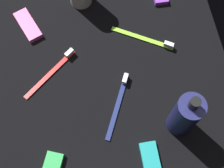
# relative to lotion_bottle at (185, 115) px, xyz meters

# --- Properties ---
(ground_plane) EXTENTS (0.84, 0.64, 0.01)m
(ground_plane) POSITION_rel_lotion_bottle_xyz_m (-0.12, -0.15, -0.08)
(ground_plane) COLOR black
(lotion_bottle) EXTENTS (0.06, 0.06, 0.18)m
(lotion_bottle) POSITION_rel_lotion_bottle_xyz_m (0.00, 0.00, 0.00)
(lotion_bottle) COLOR #1C1E4E
(lotion_bottle) RESTS_ON ground_plane
(toothbrush_lime) EXTENTS (0.10, 0.16, 0.02)m
(toothbrush_lime) POSITION_rel_lotion_bottle_xyz_m (-0.25, -0.03, -0.07)
(toothbrush_lime) COLOR #8CD133
(toothbrush_lime) RESTS_ON ground_plane
(toothbrush_navy) EXTENTS (0.17, 0.09, 0.02)m
(toothbrush_navy) POSITION_rel_lotion_bottle_xyz_m (-0.08, -0.14, -0.07)
(toothbrush_navy) COLOR navy
(toothbrush_navy) RESTS_ON ground_plane
(toothbrush_red) EXTENTS (0.12, 0.15, 0.02)m
(toothbrush_red) POSITION_rel_lotion_bottle_xyz_m (-0.19, -0.29, -0.07)
(toothbrush_red) COLOR red
(toothbrush_red) RESTS_ON ground_plane
(snack_bar_teal) EXTENTS (0.10, 0.04, 0.01)m
(snack_bar_teal) POSITION_rel_lotion_bottle_xyz_m (0.09, -0.09, -0.07)
(snack_bar_teal) COLOR teal
(snack_bar_teal) RESTS_ON ground_plane
(snack_bar_pink) EXTENTS (0.11, 0.08, 0.01)m
(snack_bar_pink) POSITION_rel_lotion_bottle_xyz_m (-0.34, -0.35, -0.07)
(snack_bar_pink) COLOR #E55999
(snack_bar_pink) RESTS_ON ground_plane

